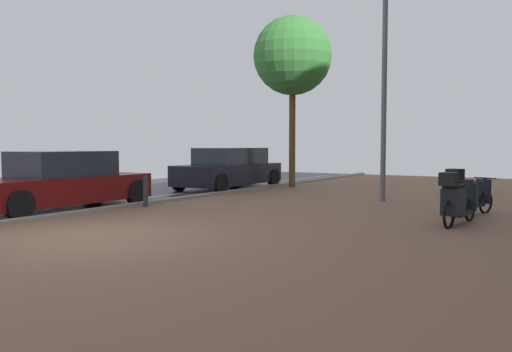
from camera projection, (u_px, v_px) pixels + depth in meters
ground at (147, 247)px, 7.91m from camera, size 21.00×40.00×0.13m
scooter_near at (466, 194)px, 11.20m from camera, size 0.86×1.62×1.05m
scooter_mid at (456, 201)px, 9.85m from camera, size 0.59×1.75×1.05m
parked_car_near at (62, 182)px, 12.37m from camera, size 1.80×4.34×1.37m
parked_car_far at (229, 169)px, 18.26m from camera, size 1.87×4.41×1.41m
lamp_post at (384, 72)px, 13.88m from camera, size 0.20×0.52×6.26m
street_tree at (293, 56)px, 18.55m from camera, size 2.79×2.79×6.07m
bollard_far at (145, 191)px, 12.82m from camera, size 0.12×0.12×0.76m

